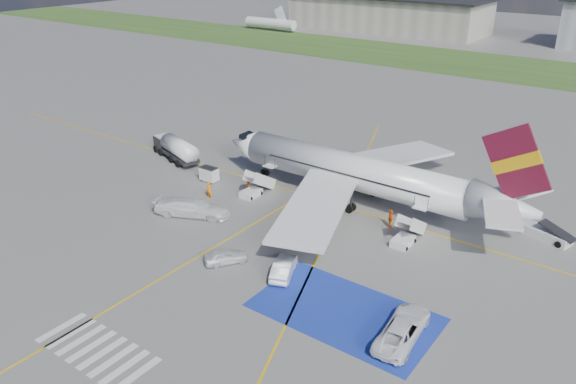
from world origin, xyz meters
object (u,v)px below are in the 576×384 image
at_px(car_silver_a, 226,256).
at_px(van_white_b, 192,205).
at_px(car_silver_b, 284,268).
at_px(gpu_cart, 209,175).
at_px(belt_loader, 544,233).
at_px(airliner, 364,175).
at_px(fuel_tanker, 176,150).
at_px(van_white_a, 403,326).

xyz_separation_m(car_silver_a, van_white_b, (-9.11, 4.92, 0.51)).
height_order(car_silver_a, car_silver_b, car_silver_b).
relative_size(gpu_cart, belt_loader, 0.37).
height_order(airliner, car_silver_a, airliner).
bearing_deg(airliner, belt_loader, 11.45).
bearing_deg(fuel_tanker, van_white_b, -20.50).
xyz_separation_m(airliner, fuel_tanker, (-26.16, -2.61, -2.11)).
height_order(car_silver_a, van_white_b, van_white_b).
bearing_deg(van_white_a, gpu_cart, -27.91).
bearing_deg(fuel_tanker, gpu_cart, -0.34).
distance_m(van_white_a, van_white_b, 26.74).
xyz_separation_m(gpu_cart, belt_loader, (35.54, 8.95, -0.37)).
bearing_deg(van_white_a, belt_loader, -107.16).
distance_m(gpu_cart, car_silver_b, 22.31).
distance_m(gpu_cart, van_white_a, 33.62).
bearing_deg(van_white_b, van_white_a, -125.15).
relative_size(gpu_cart, car_silver_b, 0.48).
bearing_deg(car_silver_b, belt_loader, -152.80).
relative_size(fuel_tanker, belt_loader, 1.58).
bearing_deg(car_silver_b, gpu_cart, -54.07).
bearing_deg(car_silver_b, airliner, -108.51).
height_order(car_silver_a, van_white_a, van_white_a).
bearing_deg(belt_loader, car_silver_a, -119.07).
bearing_deg(car_silver_a, van_white_b, 5.52).
distance_m(airliner, van_white_b, 18.45).
relative_size(belt_loader, car_silver_a, 1.49).
height_order(gpu_cart, car_silver_a, gpu_cart).
bearing_deg(car_silver_b, van_white_b, -37.61).
bearing_deg(gpu_cart, fuel_tanker, 161.14).
distance_m(airliner, car_silver_b, 16.83).
bearing_deg(van_white_a, car_silver_b, -13.12).
bearing_deg(gpu_cart, van_white_b, -58.67).
distance_m(airliner, car_silver_a, 18.55).
relative_size(gpu_cart, van_white_b, 0.36).
relative_size(van_white_a, van_white_b, 0.88).
relative_size(gpu_cart, car_silver_a, 0.55).
relative_size(airliner, fuel_tanker, 4.00).
distance_m(airliner, gpu_cart, 18.69).
xyz_separation_m(fuel_tanker, van_white_a, (39.53, -15.49, -0.29)).
bearing_deg(van_white_a, van_white_b, -16.54).
distance_m(car_silver_b, van_white_b, 14.87).
xyz_separation_m(belt_loader, van_white_b, (-30.69, -16.64, 0.75)).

